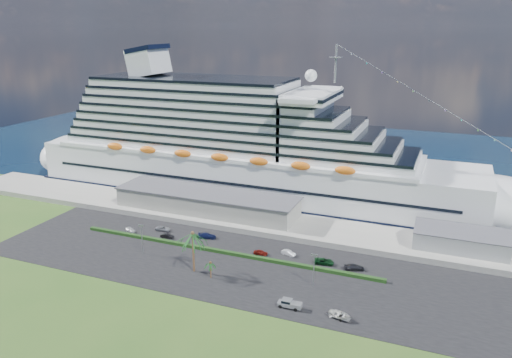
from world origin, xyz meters
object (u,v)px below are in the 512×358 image
at_px(cruise_ship, 245,151).
at_px(boat_trailer, 340,315).
at_px(parked_car_3, 207,236).
at_px(pickup_truck, 289,303).

relative_size(cruise_ship, boat_trailer, 32.54).
height_order(parked_car_3, pickup_truck, pickup_truck).
xyz_separation_m(cruise_ship, pickup_truck, (39.26, -67.27, -15.52)).
relative_size(parked_car_3, pickup_truck, 0.94).
bearing_deg(parked_car_3, cruise_ship, -6.04).
bearing_deg(pickup_truck, boat_trailer, -1.51).
bearing_deg(boat_trailer, parked_car_3, 149.16).
bearing_deg(cruise_ship, parked_car_3, -82.72).
relative_size(cruise_ship, parked_car_3, 37.01).
bearing_deg(pickup_truck, cruise_ship, 120.27).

